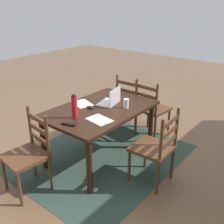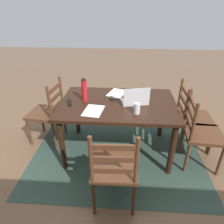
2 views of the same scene
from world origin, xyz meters
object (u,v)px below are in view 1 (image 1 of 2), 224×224
(laptop, at_px, (111,100))
(computer_mouse, at_px, (90,107))
(water_bottle, at_px, (74,106))
(dining_table, at_px, (100,115))
(tv_remote, at_px, (69,124))
(drinking_glass, at_px, (126,103))
(chair_left_far, at_px, (152,109))
(chair_far_head, at_px, (155,148))
(chair_left_near, at_px, (132,103))
(chair_right_near, at_px, (28,154))

(laptop, bearing_deg, computer_mouse, -20.63)
(water_bottle, bearing_deg, dining_table, 176.66)
(tv_remote, bearing_deg, drinking_glass, 148.25)
(laptop, height_order, tv_remote, laptop)
(laptop, bearing_deg, tv_remote, 3.04)
(dining_table, distance_m, water_bottle, 0.49)
(chair_left_far, height_order, laptop, laptop)
(chair_far_head, height_order, chair_left_near, same)
(laptop, height_order, computer_mouse, laptop)
(chair_left_far, xyz_separation_m, chair_left_near, (0.00, -0.38, 0.00))
(chair_far_head, distance_m, tv_remote, 1.04)
(drinking_glass, relative_size, computer_mouse, 1.26)
(dining_table, xyz_separation_m, drinking_glass, (-0.22, 0.26, 0.16))
(laptop, xyz_separation_m, computer_mouse, (0.30, -0.11, -0.04))
(drinking_glass, distance_m, tv_remote, 0.86)
(chair_left_far, xyz_separation_m, tv_remote, (1.62, -0.13, 0.30))
(water_bottle, bearing_deg, computer_mouse, -168.06)
(chair_left_near, bearing_deg, laptop, 14.60)
(chair_right_near, relative_size, computer_mouse, 9.50)
(dining_table, height_order, computer_mouse, computer_mouse)
(chair_left_near, relative_size, drinking_glass, 7.53)
(chair_far_head, xyz_separation_m, chair_left_far, (-1.02, -0.67, 0.00))
(chair_left_near, distance_m, tv_remote, 1.67)
(chair_left_far, bearing_deg, laptop, -12.18)
(dining_table, distance_m, tv_remote, 0.62)
(laptop, relative_size, drinking_glass, 2.86)
(dining_table, distance_m, computer_mouse, 0.17)
(chair_right_near, relative_size, water_bottle, 3.10)
(chair_left_near, distance_m, laptop, 0.90)
(chair_right_near, bearing_deg, chair_left_far, 169.49)
(chair_left_far, height_order, chair_left_near, same)
(computer_mouse, bearing_deg, tv_remote, 9.48)
(chair_left_far, relative_size, chair_right_near, 1.00)
(chair_right_near, distance_m, drinking_glass, 1.37)
(chair_far_head, bearing_deg, dining_table, -89.91)
(water_bottle, height_order, tv_remote, water_bottle)
(chair_left_near, bearing_deg, drinking_glass, 29.81)
(computer_mouse, bearing_deg, dining_table, 124.32)
(drinking_glass, bearing_deg, chair_left_near, -150.19)
(laptop, relative_size, computer_mouse, 3.61)
(chair_left_far, height_order, chair_right_near, same)
(chair_far_head, xyz_separation_m, chair_right_near, (1.02, -1.04, 0.00))
(dining_table, height_order, tv_remote, tv_remote)
(chair_far_head, height_order, laptop, laptop)
(chair_right_near, bearing_deg, computer_mouse, 174.37)
(chair_right_near, bearing_deg, chair_far_head, 134.36)
(chair_far_head, relative_size, computer_mouse, 9.50)
(chair_left_near, bearing_deg, tv_remote, 8.86)
(chair_right_near, height_order, computer_mouse, chair_right_near)
(chair_far_head, distance_m, chair_left_far, 1.22)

